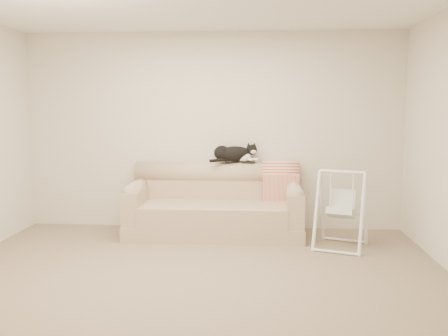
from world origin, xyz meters
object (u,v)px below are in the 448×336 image
baby_swing (341,209)px  remote_a (232,162)px  remote_b (249,162)px  tuxedo_cat (234,153)px  sofa (215,207)px

baby_swing → remote_a: bearing=150.6°
remote_b → tuxedo_cat: tuxedo_cat is taller
remote_a → tuxedo_cat: bearing=17.8°
tuxedo_cat → sofa: bearing=-134.4°
sofa → baby_swing: 1.59m
remote_a → baby_swing: bearing=-29.4°
sofa → remote_a: remote_a is taller
remote_a → remote_b: remote_a is taller
sofa → tuxedo_cat: size_ratio=3.43×
sofa → tuxedo_cat: (0.23, 0.23, 0.67)m
sofa → baby_swing: size_ratio=2.41×
remote_b → tuxedo_cat: (-0.19, 0.02, 0.11)m
remote_b → tuxedo_cat: bearing=175.3°
remote_b → baby_swing: remote_b is taller
remote_a → baby_swing: (1.31, -0.74, -0.46)m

